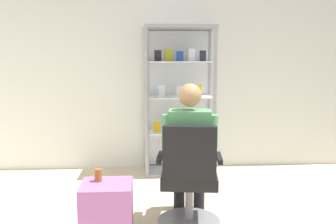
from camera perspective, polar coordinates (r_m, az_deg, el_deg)
name	(u,v)px	position (r m, az deg, el deg)	size (l,w,h in m)	color
back_wall	(148,69)	(5.01, -3.09, 6.64)	(6.00, 0.10, 2.70)	silver
display_cabinet_main	(179,99)	(4.82, 1.74, 2.01)	(0.90, 0.45, 1.90)	gray
office_chair	(189,187)	(3.29, 3.29, -11.40)	(0.59, 0.56, 0.96)	slate
seated_shopkeeper	(190,146)	(3.35, 3.34, -5.32)	(0.52, 0.60, 1.29)	black
storage_crate	(107,209)	(3.29, -9.38, -14.58)	(0.43, 0.39, 0.46)	#9E599E
tea_glass	(98,175)	(3.26, -10.72, -9.55)	(0.06, 0.06, 0.11)	brown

